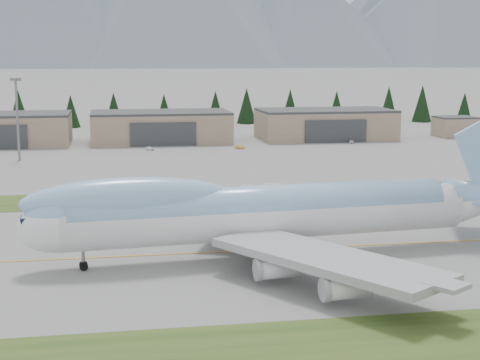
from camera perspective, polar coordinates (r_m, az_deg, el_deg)
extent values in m
plane|color=slate|center=(117.13, 6.25, -5.23)|extent=(7000.00, 7000.00, 0.00)
cube|color=#314E1B|center=(83.09, 13.69, -11.74)|extent=(400.00, 14.00, 0.08)
cube|color=#314E1B|center=(159.76, 1.77, -1.18)|extent=(400.00, 18.00, 0.08)
cube|color=gold|center=(117.13, 6.25, -5.23)|extent=(400.00, 0.40, 0.02)
cylinder|color=white|center=(109.88, 2.23, -2.77)|extent=(61.55, 12.27, 7.10)
cylinder|color=#92C1EF|center=(109.30, 1.69, -2.13)|extent=(57.15, 11.35, 6.55)
ellipsoid|color=white|center=(105.26, -13.93, -3.60)|extent=(11.92, 8.04, 7.10)
ellipsoid|color=#92C1EF|center=(104.98, -13.96, -2.90)|extent=(9.98, 6.80, 6.02)
ellipsoid|color=#92C1EF|center=(105.11, -8.64, -1.56)|extent=(30.55, 8.57, 6.55)
cube|color=#0C1433|center=(104.99, -16.05, -2.93)|extent=(2.57, 3.03, 1.42)
cube|color=#92C1EF|center=(131.55, 17.50, -0.86)|extent=(10.29, 13.54, 0.50)
cube|color=#A6A8AE|center=(127.81, 0.80, -1.91)|extent=(22.42, 34.21, 1.09)
cube|color=#A6A8AE|center=(94.55, 6.71, -6.10)|extent=(26.50, 33.15, 1.09)
cylinder|color=white|center=(122.87, -0.92, -3.37)|extent=(5.89, 3.20, 2.73)
cylinder|color=white|center=(133.79, 0.26, -2.29)|extent=(5.89, 3.20, 2.73)
cylinder|color=white|center=(97.44, 2.97, -6.84)|extent=(5.89, 3.20, 2.73)
cylinder|color=white|center=(90.14, 8.24, -8.30)|extent=(5.89, 3.20, 2.73)
cylinder|color=slate|center=(106.58, -12.05, -6.15)|extent=(0.52, 0.52, 2.62)
cylinder|color=slate|center=(113.63, 0.94, -4.90)|extent=(0.66, 0.66, 2.84)
cylinder|color=slate|center=(107.55, 1.89, -5.74)|extent=(0.66, 0.66, 2.84)
cylinder|color=slate|center=(115.19, 3.56, -4.71)|extent=(0.66, 0.66, 2.84)
cylinder|color=slate|center=(109.19, 4.65, -5.53)|extent=(0.66, 0.66, 2.84)
cylinder|color=black|center=(106.35, -12.03, -6.58)|extent=(1.23, 0.48, 1.20)
cylinder|color=black|center=(107.19, -12.05, -6.46)|extent=(1.23, 0.48, 1.20)
cylinder|color=black|center=(113.82, 0.94, -5.27)|extent=(1.35, 0.66, 1.31)
cylinder|color=black|center=(107.75, 1.89, -6.13)|extent=(1.35, 0.66, 1.31)
cylinder|color=black|center=(115.38, 3.56, -5.08)|extent=(1.35, 0.66, 1.31)
cylinder|color=black|center=(109.39, 4.64, -5.92)|extent=(1.35, 0.66, 1.31)
cube|color=gray|center=(260.41, -6.18, 4.05)|extent=(48.00, 26.00, 10.00)
cube|color=#353739|center=(259.96, -6.20, 5.24)|extent=(48.00, 26.00, 0.80)
cube|color=#353739|center=(247.31, -5.97, 3.53)|extent=(22.08, 0.60, 8.00)
cube|color=gray|center=(271.01, 6.61, 4.26)|extent=(48.00, 26.00, 10.00)
cube|color=#353739|center=(270.57, 6.64, 5.40)|extent=(48.00, 26.00, 0.80)
cube|color=#353739|center=(258.44, 7.45, 3.76)|extent=(22.08, 0.60, 8.00)
cube|color=gray|center=(287.55, 16.34, 3.94)|extent=(14.00, 12.00, 7.00)
cube|color=#353739|center=(287.23, 16.38, 4.69)|extent=(14.00, 12.00, 0.60)
cylinder|color=slate|center=(220.84, -16.87, 4.40)|extent=(0.70, 0.70, 22.91)
cube|color=slate|center=(220.17, -17.02, 7.47)|extent=(3.20, 3.20, 0.80)
imported|color=white|center=(238.14, -7.02, 2.31)|extent=(2.99, 3.52, 1.14)
imported|color=gold|center=(239.82, -0.02, 2.44)|extent=(3.67, 2.99, 1.17)
imported|color=silver|center=(257.66, 8.64, 2.82)|extent=(3.13, 4.07, 1.10)
cone|color=black|center=(325.71, -16.79, 5.32)|extent=(8.89, 8.89, 15.88)
cone|color=black|center=(319.70, -12.99, 5.23)|extent=(7.80, 7.80, 13.92)
cone|color=black|center=(321.45, -9.77, 5.43)|extent=(8.23, 8.23, 14.70)
cone|color=black|center=(318.80, -5.91, 5.43)|extent=(7.86, 7.86, 14.03)
cone|color=black|center=(325.91, -1.91, 5.63)|extent=(8.32, 8.32, 14.85)
cone|color=black|center=(330.31, 0.51, 5.79)|extent=(8.94, 8.94, 15.97)
cone|color=black|center=(334.99, 3.91, 5.75)|extent=(8.53, 8.53, 15.23)
cone|color=black|center=(339.92, 7.50, 5.68)|extent=(8.04, 8.04, 14.35)
cone|color=black|center=(345.77, 11.46, 5.79)|extent=(9.12, 9.12, 16.28)
cone|color=black|center=(349.33, 13.95, 5.80)|extent=(9.51, 9.51, 16.98)
cone|color=black|center=(357.19, 17.01, 5.46)|extent=(7.58, 7.58, 13.53)
cone|color=#4A5663|center=(2283.73, 4.96, 12.57)|extent=(717.27, 717.27, 301.02)
cone|color=#4A5663|center=(2475.37, 15.11, 12.86)|extent=(879.69, 879.69, 370.47)
cone|color=#4A5663|center=(3061.69, 0.09, 13.27)|extent=(907.91, 907.91, 453.95)
cone|color=#4A5663|center=(3258.07, 12.64, 13.10)|extent=(970.17, 970.17, 485.09)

